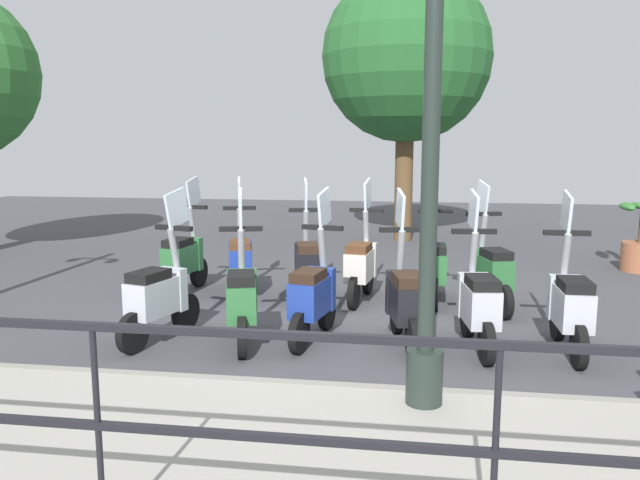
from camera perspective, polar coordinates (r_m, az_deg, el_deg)
ground_plane at (r=7.04m, az=3.83°, el=-7.61°), size 28.00×28.00×0.00m
promenade_walkway at (r=4.10m, az=0.12°, el=-19.30°), size 2.20×20.00×0.15m
fence_railing at (r=2.80m, az=-3.04°, el=-14.34°), size 0.04×16.03×1.07m
lamp_post_near at (r=4.32m, az=10.09°, el=8.28°), size 0.26×0.90×4.13m
tree_distant at (r=12.76m, az=7.90°, el=16.18°), size 3.32×3.32×5.29m
scooter_near_0 at (r=6.39m, az=21.87°, el=-5.51°), size 1.23×0.44×1.54m
scooter_near_1 at (r=6.21m, az=14.24°, el=-5.52°), size 1.23×0.44×1.54m
scooter_near_2 at (r=6.20m, az=7.78°, el=-5.36°), size 1.22×0.49×1.54m
scooter_near_3 at (r=6.31m, az=-0.60°, el=-5.02°), size 1.22×0.48×1.54m
scooter_near_4 at (r=6.25m, az=-7.16°, el=-5.22°), size 1.21×0.52×1.54m
scooter_near_5 at (r=6.50m, az=-14.50°, el=-4.89°), size 1.20×0.54×1.54m
scooter_far_0 at (r=7.73m, az=15.33°, el=-2.70°), size 1.20×0.53×1.54m
scooter_far_1 at (r=7.92m, az=10.41°, el=-2.24°), size 1.23×0.44×1.54m
scooter_far_2 at (r=7.87m, az=3.79°, el=-2.19°), size 1.23×0.45×1.54m
scooter_far_3 at (r=7.88m, az=-1.17°, el=-2.15°), size 1.22×0.51×1.54m
scooter_far_4 at (r=8.18m, az=-7.28°, el=-1.80°), size 1.21×0.53×1.54m
scooter_far_5 at (r=8.44m, az=-12.36°, el=-1.60°), size 1.23×0.44×1.54m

